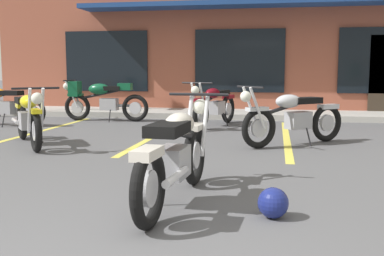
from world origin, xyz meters
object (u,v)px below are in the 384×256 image
at_px(motorcycle_black_cruiser, 0,105).
at_px(motorcycle_blue_standard, 28,117).
at_px(motorcycle_orange_scrambler, 101,99).
at_px(helmet_on_pavement, 273,203).
at_px(motorcycle_foreground_classic, 176,153).
at_px(motorcycle_red_sportbike, 293,117).
at_px(motorcycle_green_cafe_racer, 215,105).

bearing_deg(motorcycle_black_cruiser, motorcycle_blue_standard, -49.61).
xyz_separation_m(motorcycle_black_cruiser, motorcycle_orange_scrambler, (1.80, 1.32, 0.07)).
bearing_deg(helmet_on_pavement, motorcycle_foreground_classic, 161.04).
bearing_deg(motorcycle_blue_standard, motorcycle_orange_scrambler, 92.57).
xyz_separation_m(motorcycle_foreground_classic, motorcycle_orange_scrambler, (-3.20, 6.36, 0.07)).
bearing_deg(motorcycle_red_sportbike, motorcycle_blue_standard, -168.88).
distance_m(motorcycle_black_cruiser, motorcycle_green_cafe_racer, 4.66).
bearing_deg(motorcycle_orange_scrambler, motorcycle_red_sportbike, -32.59).
xyz_separation_m(motorcycle_foreground_classic, motorcycle_black_cruiser, (-5.00, 5.05, 0.00)).
distance_m(motorcycle_foreground_classic, motorcycle_red_sportbike, 3.76).
relative_size(motorcycle_blue_standard, helmet_on_pavement, 6.84).
xyz_separation_m(motorcycle_blue_standard, motorcycle_orange_scrambler, (-0.16, 3.63, 0.07)).
relative_size(motorcycle_red_sportbike, motorcycle_black_cruiser, 0.83).
distance_m(motorcycle_blue_standard, motorcycle_orange_scrambler, 3.63).
bearing_deg(motorcycle_green_cafe_racer, motorcycle_blue_standard, -130.92).
relative_size(motorcycle_foreground_classic, motorcycle_blue_standard, 1.19).
distance_m(motorcycle_red_sportbike, motorcycle_black_cruiser, 6.36).
xyz_separation_m(motorcycle_red_sportbike, motorcycle_black_cruiser, (-6.18, 1.48, 0.00)).
distance_m(motorcycle_foreground_classic, motorcycle_green_cafe_racer, 5.79).
bearing_deg(motorcycle_red_sportbike, helmet_on_pavement, -94.32).
xyz_separation_m(motorcycle_red_sportbike, helmet_on_pavement, (-0.29, -3.87, -0.33)).
bearing_deg(motorcycle_foreground_classic, helmet_on_pavement, -18.96).
height_order(motorcycle_red_sportbike, motorcycle_green_cafe_racer, same).
relative_size(motorcycle_red_sportbike, helmet_on_pavement, 6.75).
distance_m(motorcycle_foreground_classic, motorcycle_black_cruiser, 7.10).
bearing_deg(helmet_on_pavement, motorcycle_blue_standard, 142.19).
relative_size(motorcycle_orange_scrambler, helmet_on_pavement, 8.10).
xyz_separation_m(motorcycle_black_cruiser, motorcycle_green_cafe_racer, (4.60, 0.73, 0.00)).
relative_size(motorcycle_black_cruiser, motorcycle_orange_scrambler, 1.00).
bearing_deg(helmet_on_pavement, motorcycle_green_cafe_racer, 101.94).
bearing_deg(motorcycle_red_sportbike, motorcycle_foreground_classic, -108.34).
xyz_separation_m(motorcycle_foreground_classic, helmet_on_pavement, (0.89, -0.31, -0.33)).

